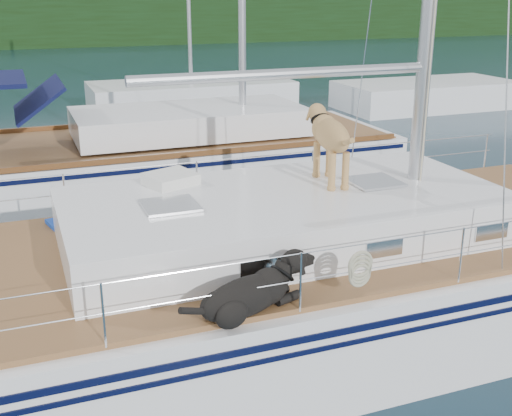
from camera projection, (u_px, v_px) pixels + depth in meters
name	position (u px, v px, depth m)	size (l,w,h in m)	color
ground	(224.00, 340.00, 7.91)	(120.00, 120.00, 0.00)	black
tree_line	(32.00, 5.00, 46.74)	(90.00, 3.00, 6.00)	black
shore_bank	(34.00, 38.00, 48.58)	(92.00, 1.00, 1.20)	#595147
main_sailboat	(231.00, 289.00, 7.72)	(12.00, 3.94, 14.01)	white
neighbor_sailboat	(141.00, 163.00, 13.52)	(11.00, 3.50, 13.30)	white
bg_boat_center	(192.00, 95.00, 23.26)	(7.20, 3.00, 11.65)	white
bg_boat_east	(426.00, 95.00, 23.30)	(6.40, 3.00, 11.65)	white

